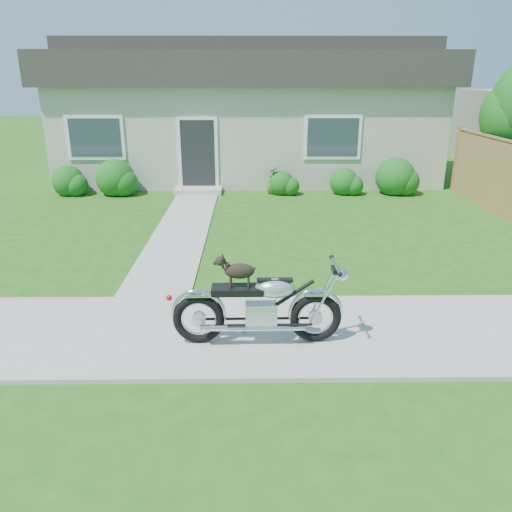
{
  "coord_description": "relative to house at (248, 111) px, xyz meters",
  "views": [
    {
      "loc": [
        0.05,
        -6.06,
        3.3
      ],
      "look_at": [
        0.14,
        1.0,
        0.75
      ],
      "focal_mm": 35.0,
      "sensor_mm": 36.0,
      "label": 1
    }
  ],
  "objects": [
    {
      "name": "house",
      "position": [
        0.0,
        0.0,
        0.0
      ],
      "size": [
        12.6,
        7.03,
        4.5
      ],
      "color": "beige",
      "rests_on": "ground"
    },
    {
      "name": "shrub_row",
      "position": [
        -0.23,
        -3.49,
        -1.72
      ],
      "size": [
        10.67,
        1.15,
        1.15
      ],
      "color": "#175817",
      "rests_on": "ground"
    },
    {
      "name": "sidewalk",
      "position": [
        0.0,
        -11.99,
        -2.14
      ],
      "size": [
        24.0,
        2.2,
        0.04
      ],
      "primitive_type": "cube",
      "color": "#9E9B93",
      "rests_on": "ground"
    },
    {
      "name": "walkway",
      "position": [
        -1.5,
        -6.99,
        -2.14
      ],
      "size": [
        1.2,
        8.0,
        0.03
      ],
      "primitive_type": "cube",
      "color": "#9E9B93",
      "rests_on": "ground"
    },
    {
      "name": "ground",
      "position": [
        0.0,
        -11.99,
        -2.16
      ],
      "size": [
        80.0,
        80.0,
        0.0
      ],
      "primitive_type": "plane",
      "color": "#235114",
      "rests_on": "ground"
    },
    {
      "name": "potted_plant_right",
      "position": [
        0.75,
        -3.44,
        -1.75
      ],
      "size": [
        0.55,
        0.55,
        0.82
      ],
      "primitive_type": "imported",
      "rotation": [
        0.0,
        0.0,
        4.5
      ],
      "color": "#38671C",
      "rests_on": "ground"
    },
    {
      "name": "potted_plant_left",
      "position": [
        -3.9,
        -3.44,
        -1.77
      ],
      "size": [
        0.77,
        0.84,
        0.77
      ],
      "primitive_type": "imported",
      "rotation": [
        0.0,
        0.0,
        1.28
      ],
      "color": "#225F19",
      "rests_on": "ground"
    },
    {
      "name": "motorcycle_with_dog",
      "position": [
        0.18,
        -12.31,
        -1.6
      ],
      "size": [
        2.22,
        0.6,
        1.18
      ],
      "rotation": [
        0.0,
        0.0,
        0.01
      ],
      "color": "black",
      "rests_on": "sidewalk"
    },
    {
      "name": "fence",
      "position": [
        6.3,
        -6.24,
        -1.22
      ],
      "size": [
        0.12,
        6.62,
        1.9
      ],
      "color": "#A37449",
      "rests_on": "ground"
    }
  ]
}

